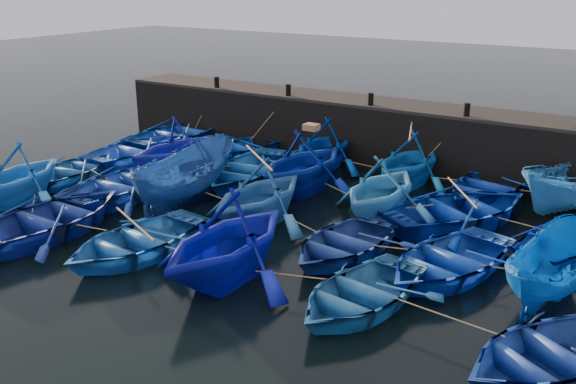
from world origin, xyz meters
The scene contains 36 objects.
ground centered at (0.00, 0.00, 0.00)m, with size 120.00×120.00×0.00m, color black.
quay_wall centered at (0.00, 10.50, 1.25)m, with size 26.00×2.50×2.50m, color black.
quay_top centered at (0.00, 10.50, 2.56)m, with size 26.00×2.50×0.12m, color black.
bollard_0 centered at (-8.00, 9.60, 2.87)m, with size 0.24×0.24×0.50m, color black.
bollard_1 centered at (-4.00, 9.60, 2.87)m, with size 0.24×0.24×0.50m, color black.
bollard_2 centered at (0.00, 9.60, 2.87)m, with size 0.24×0.24×0.50m, color black.
bollard_3 centered at (4.00, 9.60, 2.87)m, with size 0.24×0.24×0.50m, color black.
boat_0 centered at (-9.09, 7.94, 0.58)m, with size 4.02×5.62×1.17m, color navy.
boat_1 centered at (-5.53, 7.62, 0.47)m, with size 3.24×4.53×0.94m, color #053EA2.
boat_2 centered at (-1.34, 8.10, 1.10)m, with size 3.59×4.16×2.19m, color #0039A2.
boat_3 centered at (2.49, 7.85, 1.09)m, with size 3.56×4.13×2.17m, color blue.
boat_4 centered at (5.43, 8.08, 0.49)m, with size 3.40×4.75×0.99m, color navy.
boat_5 centered at (8.28, 8.12, 0.93)m, with size 1.82×4.83×1.87m, color #2F71B4.
boat_6 centered at (-8.74, 5.08, 0.55)m, with size 3.76×5.26×1.09m, color blue.
boat_7 centered at (-5.64, 4.32, 1.24)m, with size 4.07×4.72×2.48m, color #0F198F.
boat_8 centered at (-2.97, 4.99, 0.57)m, with size 3.93×5.49×1.14m, color #1658AB.
boat_9 centered at (-0.51, 5.10, 1.23)m, with size 4.02×4.66×2.45m, color navy.
boat_10 centered at (2.98, 4.24, 1.11)m, with size 3.63×4.21×2.22m, color #327DCB.
boat_11 centered at (5.42, 5.04, 0.56)m, with size 3.88×5.43×1.13m, color #062E9D.
boat_12 centered at (8.91, 4.71, 0.47)m, with size 3.22×4.50×0.93m, color #0929C3.
boat_13 centered at (-9.03, 1.74, 0.44)m, with size 3.05×4.27×0.89m, color navy.
boat_14 centered at (-5.77, 1.24, 0.54)m, with size 3.70×5.17×1.07m, color #1E429C.
boat_15 centered at (-3.52, 1.99, 1.00)m, with size 1.96×5.19×2.01m, color navy.
boat_16 centered at (-0.09, 1.61, 1.14)m, with size 3.73×4.33×2.28m, color #2561AF.
boat_17 centered at (3.35, 0.92, 0.45)m, with size 3.13×4.38×0.91m, color navy.
boat_18 centered at (6.30, 1.27, 0.49)m, with size 3.41×4.76×0.99m, color #133FB6.
boat_19 centered at (8.91, 1.45, 0.85)m, with size 1.65×4.39×1.70m, color #02489F.
boat_20 centered at (-8.41, -1.29, 1.12)m, with size 3.66×4.24×2.23m, color blue.
boat_21 centered at (-5.21, -2.47, 0.56)m, with size 3.87×5.41×1.12m, color navy.
boat_22 centered at (-1.78, -2.23, 0.49)m, with size 3.40×4.75×0.99m, color #1E5CAC.
boat_23 centered at (1.47, -2.15, 1.26)m, with size 4.13×4.79×2.52m, color #070E95.
boat_24 centered at (5.06, -1.59, 0.45)m, with size 3.13×4.37×0.91m, color #2465A3.
boat_25 centered at (9.52, -1.94, 0.46)m, with size 3.19×4.46×0.93m, color navy.
wooden_crate centered at (-0.21, 5.10, 2.57)m, with size 0.52×0.43×0.22m, color #9B6943.
mooring_ropes centered at (0.01, 4.84, 0.86)m, with size 17.73×12.01×2.10m.
loose_oars centered at (1.51, 3.07, 1.67)m, with size 9.46×12.17×1.35m.
Camera 1 is at (10.99, -14.34, 7.84)m, focal length 40.00 mm.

